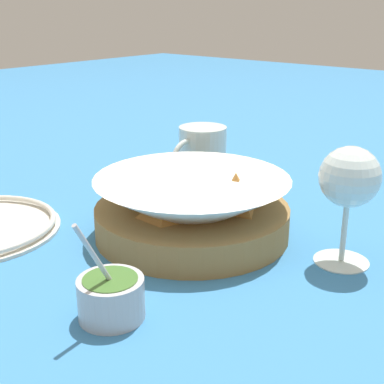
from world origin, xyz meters
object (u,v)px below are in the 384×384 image
sauce_cup (111,296)px  wine_glass (349,181)px  food_basket (192,210)px  beer_mug (202,157)px

sauce_cup → wine_glass: wine_glass is taller
food_basket → beer_mug: beer_mug is taller
food_basket → sauce_cup: 0.22m
food_basket → beer_mug: (-0.19, -0.14, 0.01)m
food_basket → wine_glass: size_ratio=1.80×
sauce_cup → beer_mug: bearing=-152.4°
sauce_cup → beer_mug: sauce_cup is taller
beer_mug → sauce_cup: bearing=27.6°
food_basket → wine_glass: 0.21m
wine_glass → beer_mug: wine_glass is taller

